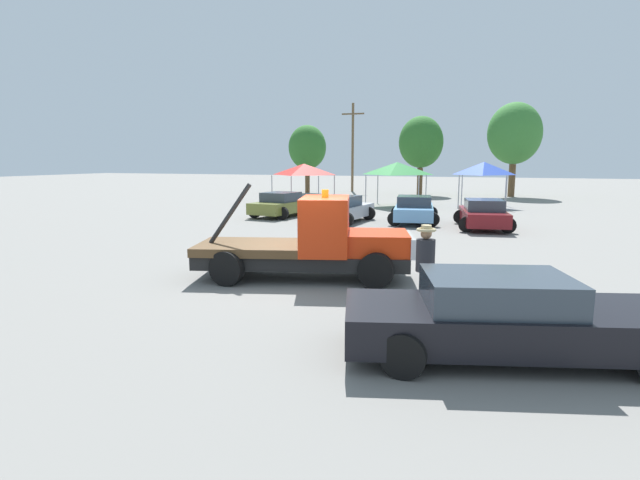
{
  "coord_description": "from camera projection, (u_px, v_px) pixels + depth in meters",
  "views": [
    {
      "loc": [
        4.79,
        -12.04,
        3.13
      ],
      "look_at": [
        0.5,
        0.0,
        1.05
      ],
      "focal_mm": 28.0,
      "sensor_mm": 36.0,
      "label": 1
    }
  ],
  "objects": [
    {
      "name": "canopy_tent_green",
      "position": [
        397.0,
        168.0,
        33.01
      ],
      "size": [
        3.46,
        3.46,
        2.94
      ],
      "color": "#9E9EA3",
      "rests_on": "ground"
    },
    {
      "name": "parked_car_olive",
      "position": [
        283.0,
        205.0,
        27.49
      ],
      "size": [
        2.88,
        4.52,
        1.34
      ],
      "rotation": [
        0.0,
        0.0,
        1.41
      ],
      "color": "olive",
      "rests_on": "ground"
    },
    {
      "name": "tree_right",
      "position": [
        515.0,
        134.0,
        41.17
      ],
      "size": [
        4.34,
        4.34,
        7.75
      ],
      "color": "brown",
      "rests_on": "ground"
    },
    {
      "name": "canopy_tent_red",
      "position": [
        304.0,
        169.0,
        35.39
      ],
      "size": [
        3.51,
        3.51,
        2.81
      ],
      "color": "#9E9EA3",
      "rests_on": "ground"
    },
    {
      "name": "tow_truck",
      "position": [
        315.0,
        244.0,
        13.11
      ],
      "size": [
        5.93,
        3.34,
        2.51
      ],
      "rotation": [
        0.0,
        0.0,
        0.27
      ],
      "color": "black",
      "rests_on": "ground"
    },
    {
      "name": "utility_pole",
      "position": [
        353.0,
        145.0,
        48.24
      ],
      "size": [
        2.2,
        0.24,
        8.43
      ],
      "color": "brown",
      "rests_on": "ground"
    },
    {
      "name": "parked_car_maroon",
      "position": [
        483.0,
        214.0,
        22.71
      ],
      "size": [
        2.83,
        4.58,
        1.34
      ],
      "rotation": [
        0.0,
        0.0,
        1.73
      ],
      "color": "maroon",
      "rests_on": "ground"
    },
    {
      "name": "tree_center",
      "position": [
        421.0,
        142.0,
        43.29
      ],
      "size": [
        3.81,
        3.81,
        6.81
      ],
      "color": "brown",
      "rests_on": "ground"
    },
    {
      "name": "parked_car_silver",
      "position": [
        342.0,
        210.0,
        24.83
      ],
      "size": [
        2.73,
        4.56,
        1.34
      ],
      "rotation": [
        0.0,
        0.0,
        1.47
      ],
      "color": "#B7B7BC",
      "rests_on": "ground"
    },
    {
      "name": "tree_left",
      "position": [
        307.0,
        148.0,
        46.47
      ],
      "size": [
        3.5,
        3.5,
        6.26
      ],
      "color": "brown",
      "rests_on": "ground"
    },
    {
      "name": "canopy_tent_blue",
      "position": [
        484.0,
        168.0,
        32.42
      ],
      "size": [
        2.92,
        2.92,
        2.95
      ],
      "color": "#9E9EA3",
      "rests_on": "ground"
    },
    {
      "name": "parked_car_skyblue",
      "position": [
        414.0,
        210.0,
        24.78
      ],
      "size": [
        2.82,
        4.64,
        1.34
      ],
      "rotation": [
        0.0,
        0.0,
        1.71
      ],
      "color": "#669ED1",
      "rests_on": "ground"
    },
    {
      "name": "ground_plane",
      "position": [
        302.0,
        278.0,
        13.28
      ],
      "size": [
        160.0,
        160.0,
        0.0
      ],
      "primitive_type": "plane",
      "color": "gray"
    },
    {
      "name": "foreground_car",
      "position": [
        508.0,
        318.0,
        7.87
      ],
      "size": [
        5.56,
        3.22,
        1.34
      ],
      "rotation": [
        0.0,
        0.0,
        0.27
      ],
      "color": "black",
      "rests_on": "ground"
    },
    {
      "name": "person_near_truck",
      "position": [
        425.0,
        261.0,
        10.23
      ],
      "size": [
        0.4,
        0.4,
        1.8
      ],
      "rotation": [
        0.0,
        0.0,
        3.46
      ],
      "color": "#38383D",
      "rests_on": "ground"
    }
  ]
}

